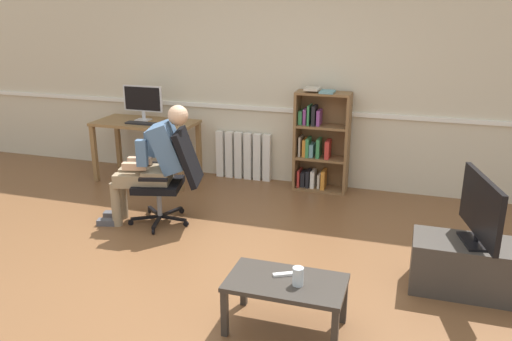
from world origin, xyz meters
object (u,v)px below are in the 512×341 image
keyboard (143,123)px  tv_stand (472,267)px  spare_remote (284,274)px  radiator (243,156)px  imac_monitor (143,100)px  person_seated (153,162)px  office_chair (172,174)px  tv_screen (481,209)px  computer_mouse (162,124)px  drinking_glass (298,276)px  coffee_table (286,287)px  bookshelf (319,144)px  computer_desk (146,130)px

keyboard → tv_stand: 4.05m
spare_remote → tv_stand: bearing=-84.8°
radiator → spare_remote: 3.19m
imac_monitor → person_seated: (0.82, -1.29, -0.35)m
imac_monitor → tv_stand: (3.81, -1.75, -0.80)m
office_chair → tv_screen: size_ratio=1.28×
computer_mouse → drinking_glass: computer_mouse is taller
person_seated → imac_monitor: bearing=-162.0°
computer_mouse → tv_screen: size_ratio=0.13×
tv_stand → drinking_glass: size_ratio=7.19×
radiator → spare_remote: bearing=-66.0°
tv_stand → coffee_table: bearing=-143.9°
keyboard → bookshelf: size_ratio=0.35×
office_chair → tv_screen: bearing=65.5°
radiator → coffee_table: size_ratio=0.90×
keyboard → office_chair: (0.89, -1.03, -0.24)m
drinking_glass → bookshelf: bearing=98.4°
keyboard → person_seated: bearing=-56.3°
office_chair → coffee_table: bearing=33.1°
office_chair → tv_stand: office_chair is taller
radiator → keyboard: bearing=-154.6°
person_seated → spare_remote: person_seated is taller
radiator → drinking_glass: 3.33m
keyboard → coffee_table: size_ratio=0.54×
computer_mouse → radiator: size_ratio=0.14×
tv_screen → imac_monitor: bearing=52.0°
keyboard → office_chair: office_chair is taller
keyboard → spare_remote: bearing=-44.7°
imac_monitor → radiator: size_ratio=0.73×
bookshelf → spare_remote: 2.84m
imac_monitor → bookshelf: bookshelf is taller
imac_monitor → computer_mouse: (0.36, -0.20, -0.24)m
computer_desk → bookshelf: 2.17m
drinking_glass → tv_stand: bearing=38.9°
computer_mouse → tv_stand: bearing=-24.2°
coffee_table → tv_screen: bearing=36.1°
imac_monitor → keyboard: bearing=-64.5°
radiator → office_chair: 1.59m
keyboard → spare_remote: (2.41, -2.39, -0.38)m
keyboard → computer_mouse: 0.26m
computer_desk → tv_screen: (3.76, -1.67, 0.05)m
bookshelf → radiator: (-0.99, 0.10, -0.27)m
coffee_table → drinking_glass: size_ratio=6.31×
bookshelf → office_chair: size_ratio=1.26×
computer_desk → tv_stand: size_ratio=1.38×
office_chair → drinking_glass: size_ratio=7.72×
spare_remote → drinking_glass: bearing=-155.5°
tv_screen → coffee_table: 1.61m
bookshelf → coffee_table: bookshelf is taller
computer_mouse → tv_screen: tv_screen is taller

